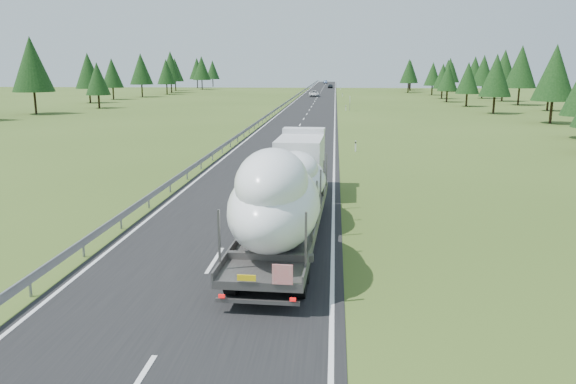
# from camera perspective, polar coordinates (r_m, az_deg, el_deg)

# --- Properties ---
(ground) EXTENTS (400.00, 400.00, 0.00)m
(ground) POSITION_cam_1_polar(r_m,az_deg,el_deg) (22.29, -7.44, -6.92)
(ground) COLOR #394F1A
(ground) RESTS_ON ground
(road_surface) EXTENTS (10.00, 400.00, 0.02)m
(road_surface) POSITION_cam_1_polar(r_m,az_deg,el_deg) (120.85, 2.59, 8.96)
(road_surface) COLOR black
(road_surface) RESTS_ON ground
(guardrail) EXTENTS (0.10, 400.00, 0.76)m
(guardrail) POSITION_cam_1_polar(r_m,az_deg,el_deg) (121.08, 0.05, 9.26)
(guardrail) COLOR slate
(guardrail) RESTS_ON ground
(marker_posts) EXTENTS (0.13, 350.08, 1.00)m
(marker_posts) POSITION_cam_1_polar(r_m,az_deg,el_deg) (175.68, 5.45, 10.18)
(marker_posts) COLOR silver
(marker_posts) RESTS_ON ground
(highway_sign) EXTENTS (0.08, 0.90, 2.60)m
(highway_sign) POSITION_cam_1_polar(r_m,az_deg,el_deg) (100.73, 6.31, 9.23)
(highway_sign) COLOR slate
(highway_sign) RESTS_ON ground
(tree_line_right) EXTENTS (27.57, 245.98, 12.31)m
(tree_line_right) POSITION_cam_1_polar(r_m,az_deg,el_deg) (109.71, 23.92, 11.06)
(tree_line_right) COLOR black
(tree_line_right) RESTS_ON ground
(tree_line_left) EXTENTS (14.01, 245.80, 12.50)m
(tree_line_left) POSITION_cam_1_polar(r_m,az_deg,el_deg) (123.70, -19.59, 11.63)
(tree_line_left) COLOR black
(tree_line_left) RESTS_ON ground
(boat_truck) EXTENTS (3.53, 20.03, 4.70)m
(boat_truck) POSITION_cam_1_polar(r_m,az_deg,el_deg) (24.76, 0.06, 0.79)
(boat_truck) COLOR silver
(boat_truck) RESTS_ON ground
(distant_van) EXTENTS (3.08, 5.90, 1.58)m
(distant_van) POSITION_cam_1_polar(r_m,az_deg,el_deg) (150.91, 2.67, 9.95)
(distant_van) COLOR silver
(distant_van) RESTS_ON ground
(distant_car_dark) EXTENTS (2.00, 4.57, 1.53)m
(distant_car_dark) POSITION_cam_1_polar(r_m,az_deg,el_deg) (215.67, 4.32, 10.67)
(distant_car_dark) COLOR black
(distant_car_dark) RESTS_ON ground
(distant_car_blue) EXTENTS (1.98, 4.73, 1.52)m
(distant_car_blue) POSITION_cam_1_polar(r_m,az_deg,el_deg) (284.09, 3.82, 11.10)
(distant_car_blue) COLOR #1A2B49
(distant_car_blue) RESTS_ON ground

